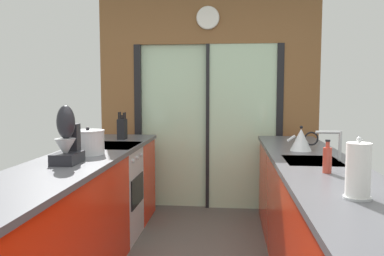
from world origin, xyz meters
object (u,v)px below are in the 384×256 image
(stand_mixer, at_px, (67,141))
(stock_pot, at_px, (88,142))
(oven_range, at_px, (108,192))
(soap_bottle, at_px, (327,159))
(knife_block, at_px, (122,129))
(kettle, at_px, (301,140))
(paper_towel_roll, at_px, (358,171))

(stand_mixer, height_order, stock_pot, stand_mixer)
(oven_range, relative_size, stand_mixer, 2.19)
(soap_bottle, bearing_deg, knife_block, 137.11)
(stock_pot, bearing_deg, knife_block, 90.00)
(kettle, bearing_deg, paper_towel_roll, -90.08)
(oven_range, height_order, paper_towel_roll, paper_towel_roll)
(knife_block, xyz_separation_m, stand_mixer, (0.00, -1.49, 0.05))
(oven_range, height_order, stand_mixer, stand_mixer)
(knife_block, height_order, stock_pot, knife_block)
(knife_block, distance_m, soap_bottle, 2.43)
(stand_mixer, distance_m, soap_bottle, 1.79)
(oven_range, height_order, stock_pot, stock_pot)
(paper_towel_roll, bearing_deg, oven_range, 135.17)
(soap_bottle, bearing_deg, stock_pot, 161.62)
(oven_range, bearing_deg, stand_mixer, -88.94)
(stock_pot, height_order, soap_bottle, stock_pot)
(knife_block, bearing_deg, stand_mixer, -90.00)
(oven_range, relative_size, kettle, 3.37)
(soap_bottle, bearing_deg, paper_towel_roll, -90.00)
(knife_block, distance_m, stand_mixer, 1.49)
(paper_towel_roll, bearing_deg, knife_block, 128.04)
(kettle, bearing_deg, stand_mixer, -155.77)
(stock_pot, xyz_separation_m, kettle, (1.78, 0.38, -0.00))
(stock_pot, bearing_deg, kettle, 11.96)
(knife_block, relative_size, paper_towel_roll, 0.98)
(stock_pot, height_order, paper_towel_roll, paper_towel_roll)
(kettle, bearing_deg, knife_block, 158.99)
(stand_mixer, xyz_separation_m, stock_pot, (-0.00, 0.42, -0.06))
(stock_pot, distance_m, paper_towel_roll, 2.15)
(kettle, height_order, paper_towel_roll, paper_towel_roll)
(stock_pot, bearing_deg, stand_mixer, -90.00)
(stand_mixer, bearing_deg, kettle, 24.23)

